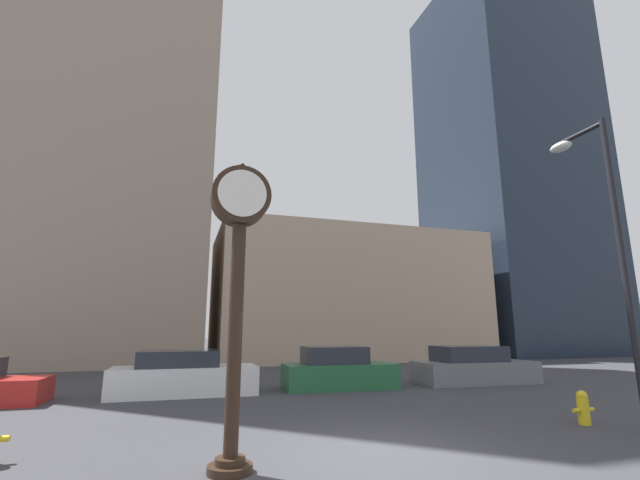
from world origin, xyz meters
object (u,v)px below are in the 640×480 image
object	(u,v)px
street_clock	(238,258)
fire_hydrant_near	(583,407)
street_lamp_right	(602,220)
car_green	(338,371)
car_grey	(473,367)
car_white	(184,376)

from	to	relation	value
street_clock	fire_hydrant_near	world-z (taller)	street_clock
street_clock	street_lamp_right	distance (m)	8.42
car_green	car_grey	xyz separation A→B (m)	(5.62, -0.21, -0.01)
fire_hydrant_near	street_clock	bearing A→B (deg)	-173.49
car_grey	fire_hydrant_near	size ratio (longest dim) A/B	6.63
car_white	fire_hydrant_near	world-z (taller)	car_white
street_clock	car_green	world-z (taller)	street_clock
car_white	car_green	world-z (taller)	car_green
car_white	car_grey	distance (m)	10.96
fire_hydrant_near	car_green	bearing A→B (deg)	113.70
car_white	car_green	distance (m)	5.33
street_clock	car_green	xyz separation A→B (m)	(4.71, 8.14, -2.60)
car_grey	street_lamp_right	world-z (taller)	street_lamp_right
car_grey	street_lamp_right	size ratio (longest dim) A/B	0.70
car_grey	fire_hydrant_near	world-z (taller)	car_grey
car_white	car_green	bearing A→B (deg)	-0.35
fire_hydrant_near	street_lamp_right	size ratio (longest dim) A/B	0.11
car_grey	street_lamp_right	xyz separation A→B (m)	(-2.02, -7.77, 3.94)
car_white	fire_hydrant_near	size ratio (longest dim) A/B	6.30
street_clock	car_grey	xyz separation A→B (m)	(10.33, 7.94, -2.62)
street_clock	car_grey	world-z (taller)	street_clock
street_clock	car_white	world-z (taller)	street_clock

